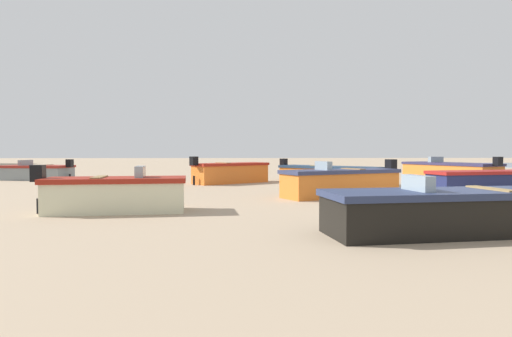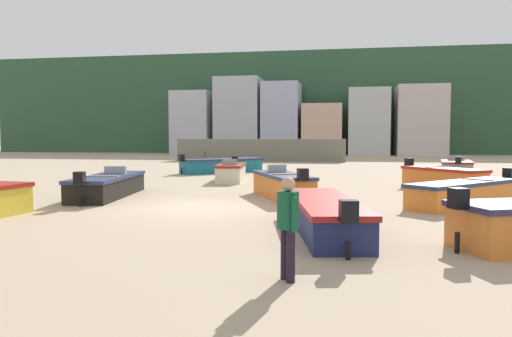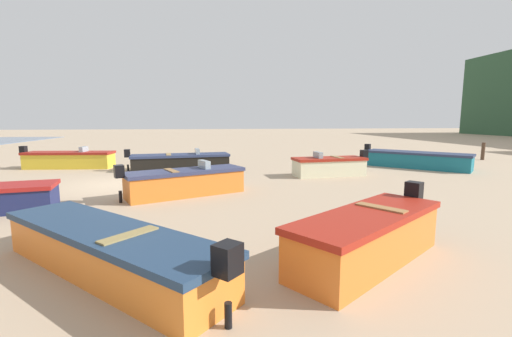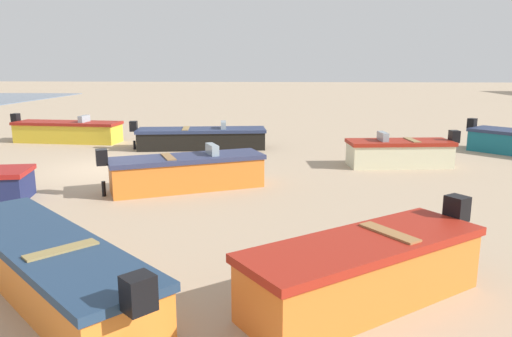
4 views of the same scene
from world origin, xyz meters
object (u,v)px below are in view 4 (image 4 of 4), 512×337
at_px(boat_black_4, 201,138).
at_px(boat_orange_5, 48,264).
at_px(boat_orange_3, 187,172).
at_px(boat_cream_6, 400,153).
at_px(boat_orange_8, 366,270).
at_px(boat_yellow_0, 68,132).

xyz_separation_m(boat_black_4, boat_orange_5, (12.60, -0.09, -0.00)).
relative_size(boat_orange_3, boat_orange_5, 0.94).
height_order(boat_orange_5, boat_cream_6, boat_cream_6).
xyz_separation_m(boat_orange_3, boat_orange_8, (6.24, 3.81, 0.02)).
xyz_separation_m(boat_orange_3, boat_cream_6, (-3.42, 6.41, -0.02)).
relative_size(boat_orange_5, boat_cream_6, 1.24).
bearing_deg(boat_yellow_0, boat_orange_3, 46.11).
height_order(boat_yellow_0, boat_orange_3, boat_orange_3).
relative_size(boat_cream_6, boat_orange_8, 1.00).
relative_size(boat_yellow_0, boat_orange_5, 1.06).
bearing_deg(boat_orange_5, boat_yellow_0, 66.40).
distance_m(boat_yellow_0, boat_black_4, 6.18).
bearing_deg(boat_orange_3, boat_cream_6, 93.46).
distance_m(boat_orange_5, boat_orange_8, 4.64).
bearing_deg(boat_cream_6, boat_orange_8, 158.24).
height_order(boat_black_4, boat_orange_8, boat_orange_8).
bearing_deg(boat_yellow_0, boat_cream_6, 76.72).
xyz_separation_m(boat_orange_3, boat_black_4, (-6.45, -0.73, -0.05)).
bearing_deg(boat_black_4, boat_orange_3, -1.41).
bearing_deg(boat_orange_5, boat_cream_6, 5.90).
height_order(boat_yellow_0, boat_orange_8, boat_orange_8).
relative_size(boat_orange_3, boat_black_4, 0.80).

